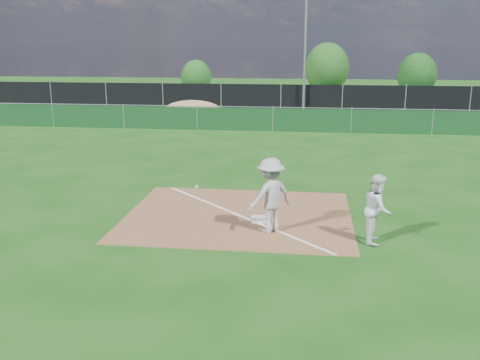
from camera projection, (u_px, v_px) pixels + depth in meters
The scene contains 17 objects.
ground at pixel (265, 150), 23.02m from camera, with size 90.00×90.00×0.00m, color #15460F.
infield_dirt at pixel (239, 215), 14.38m from camera, with size 6.00×5.00×0.02m, color brown.
foul_line at pixel (239, 215), 14.38m from camera, with size 0.08×7.00×0.01m, color white.
green_fence at pixel (273, 120), 27.67m from camera, with size 44.00×0.05×1.20m, color #0E3517.
dirt_mound at pixel (192, 110), 31.64m from camera, with size 3.38×2.60×1.17m, color #A37D4F.
black_fence at pixel (281, 98), 35.28m from camera, with size 46.00×0.04×1.80m, color black.
parking_lot at pixel (284, 103), 40.30m from camera, with size 46.00×9.00×0.01m, color black.
light_pole at pixel (305, 50), 34.02m from camera, with size 0.16×0.16×8.00m, color slate.
first_base at pixel (260, 219), 13.93m from camera, with size 0.42×0.42×0.09m, color silver.
play_at_first at pixel (270, 195), 12.91m from camera, with size 2.55×1.29×1.85m.
runner at pixel (378, 209), 12.32m from camera, with size 0.79×0.62×1.63m, color silver.
car_left at pixel (218, 93), 40.44m from camera, with size 1.69×4.21×1.43m, color #B0B2B8.
car_mid at pixel (274, 96), 38.83m from camera, with size 1.43×4.09×1.35m, color black.
car_right at pixel (350, 95), 39.53m from camera, with size 1.79×4.39×1.27m, color black.
tree_left at pixel (196, 77), 45.40m from camera, with size 2.56×2.56×3.03m.
tree_mid at pixel (327, 68), 45.91m from camera, with size 3.75×3.75×4.45m.
tree_right at pixel (417, 75), 43.30m from camera, with size 3.08×3.08×3.66m.
Camera 1 is at (1.74, -12.56, 4.57)m, focal length 40.00 mm.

